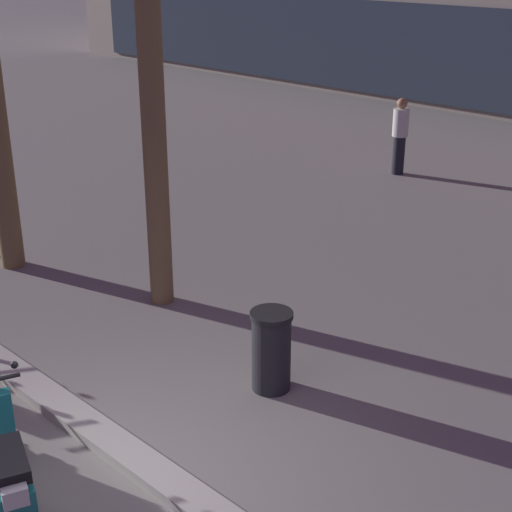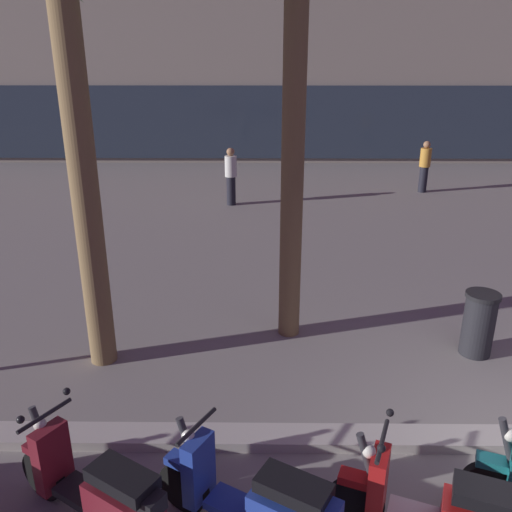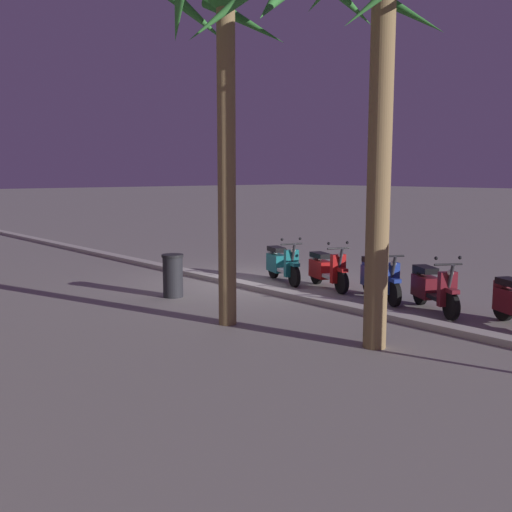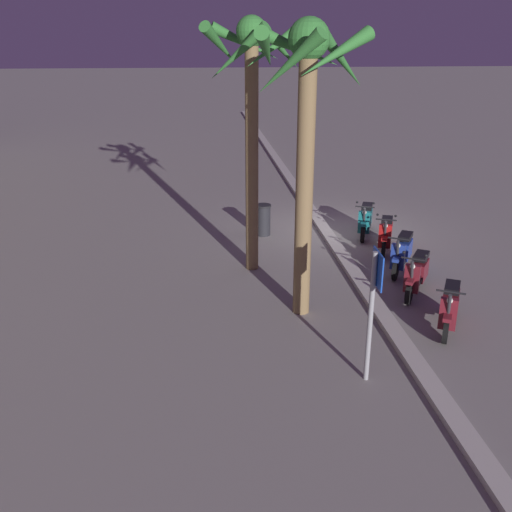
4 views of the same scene
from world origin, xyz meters
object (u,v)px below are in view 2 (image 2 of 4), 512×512
object	(u,v)px
palm_tree_far_corner	(65,17)
pedestrian_by_palm_tree	(231,175)
litter_bin	(479,323)
scooter_maroon_lead_nearest	(100,493)
palm_tree_mid_walkway	(298,9)
pedestrian_strolling_near_curb	(425,166)
scooter_blue_mid_front	(260,505)

from	to	relation	value
palm_tree_far_corner	pedestrian_by_palm_tree	world-z (taller)	palm_tree_far_corner
palm_tree_far_corner	litter_bin	xyz separation A→B (m)	(5.32, 0.21, -3.97)
scooter_maroon_lead_nearest	palm_tree_mid_walkway	distance (m)	5.88
palm_tree_mid_walkway	pedestrian_strolling_near_curb	bearing A→B (deg)	63.22
palm_tree_mid_walkway	scooter_maroon_lead_nearest	bearing A→B (deg)	-116.45
scooter_blue_mid_front	litter_bin	world-z (taller)	scooter_blue_mid_front
scooter_blue_mid_front	palm_tree_far_corner	xyz separation A→B (m)	(-2.22, 3.05, 3.99)
scooter_blue_mid_front	scooter_maroon_lead_nearest	bearing A→B (deg)	175.03
pedestrian_strolling_near_curb	palm_tree_mid_walkway	bearing A→B (deg)	-116.78
pedestrian_by_palm_tree	pedestrian_strolling_near_curb	bearing A→B (deg)	15.10
pedestrian_strolling_near_curb	palm_tree_far_corner	bearing A→B (deg)	-126.16
scooter_maroon_lead_nearest	litter_bin	bearing A→B (deg)	34.93
litter_bin	pedestrian_by_palm_tree	bearing A→B (deg)	115.79
scooter_blue_mid_front	pedestrian_strolling_near_curb	world-z (taller)	pedestrian_strolling_near_curb
scooter_blue_mid_front	pedestrian_strolling_near_curb	size ratio (longest dim) A/B	1.03
palm_tree_mid_walkway	palm_tree_far_corner	size ratio (longest dim) A/B	1.02
scooter_blue_mid_front	pedestrian_by_palm_tree	distance (m)	11.52
scooter_maroon_lead_nearest	pedestrian_by_palm_tree	bearing A→B (deg)	87.32
scooter_maroon_lead_nearest	palm_tree_mid_walkway	world-z (taller)	palm_tree_mid_walkway
scooter_maroon_lead_nearest	palm_tree_far_corner	size ratio (longest dim) A/B	0.27
pedestrian_strolling_near_curb	litter_bin	distance (m)	10.04
palm_tree_far_corner	palm_tree_mid_walkway	bearing A→B (deg)	16.72
scooter_blue_mid_front	palm_tree_far_corner	distance (m)	5.49
litter_bin	scooter_maroon_lead_nearest	bearing A→B (deg)	-145.07
scooter_maroon_lead_nearest	litter_bin	world-z (taller)	scooter_maroon_lead_nearest
palm_tree_mid_walkway	pedestrian_by_palm_tree	world-z (taller)	palm_tree_mid_walkway
palm_tree_far_corner	pedestrian_by_palm_tree	bearing A→B (deg)	80.89
pedestrian_by_palm_tree	palm_tree_mid_walkway	bearing A→B (deg)	-80.12
scooter_blue_mid_front	pedestrian_strolling_near_curb	bearing A→B (deg)	68.65
palm_tree_far_corner	litter_bin	distance (m)	6.64
litter_bin	scooter_blue_mid_front	bearing A→B (deg)	-133.52
palm_tree_far_corner	litter_bin	size ratio (longest dim) A/B	6.35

